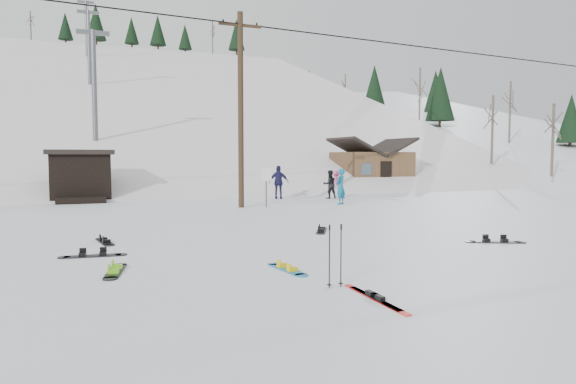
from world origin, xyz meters
name	(u,v)px	position (x,y,z in m)	size (l,w,h in m)	color
ground	(344,275)	(0.00, 0.00, 0.00)	(200.00, 200.00, 0.00)	white
ski_slope	(130,275)	(0.00, 55.00, -12.00)	(60.00, 75.00, 45.00)	white
ridge_right	(416,252)	(38.00, 50.00, -11.00)	(34.00, 85.00, 36.00)	white
treeline_right	(444,176)	(36.00, 42.00, 0.00)	(20.00, 60.00, 10.00)	black
treeline_crest	(114,170)	(0.00, 86.00, 0.00)	(50.00, 6.00, 10.00)	black
utility_pole	(241,107)	(2.00, 14.00, 4.68)	(2.00, 0.26, 9.00)	#3A2819
trail_sign	(266,180)	(3.10, 13.58, 1.27)	(0.50, 0.09, 1.85)	#595B60
lift_hut	(81,175)	(-5.00, 20.94, 1.36)	(3.40, 4.10, 2.75)	black
lift_tower_near	(94,79)	(-4.00, 30.00, 7.86)	(2.20, 0.36, 8.00)	#595B60
lift_tower_mid	(89,43)	(-4.00, 50.00, 14.36)	(2.20, 0.36, 8.00)	#595B60
lift_tower_far	(86,25)	(-4.00, 70.00, 20.86)	(2.20, 0.36, 8.00)	#595B60
cabin	(371,169)	(15.00, 24.00, 1.48)	(5.39, 4.40, 3.77)	brown
hero_snowboard	(287,269)	(-0.90, 0.85, 0.03)	(0.43, 1.47, 0.10)	#1B7BB3
hero_skis	(375,298)	(-0.34, -1.76, 0.03)	(0.13, 1.97, 0.10)	red
ski_poles	(335,255)	(-0.60, -0.79, 0.60)	(0.32, 0.08, 1.16)	black
board_scatter_a	(93,255)	(-4.68, 3.94, 0.03)	(1.57, 0.43, 0.11)	black
board_scatter_b	(105,241)	(-4.34, 5.98, 0.03)	(0.48, 1.51, 0.11)	black
board_scatter_c	(115,271)	(-4.28, 2.01, 0.03)	(0.56, 1.56, 0.11)	black
board_scatter_d	(495,241)	(5.77, 1.92, 0.03)	(1.51, 0.91, 0.12)	black
board_scatter_f	(322,230)	(2.21, 5.68, 0.03)	(0.89, 1.38, 0.11)	black
skier_teal	(341,186)	(7.06, 13.69, 0.89)	(0.65, 0.43, 1.78)	#0E668D
skier_dark	(330,184)	(8.12, 17.04, 0.80)	(0.78, 0.61, 1.61)	black
skier_pink	(336,182)	(10.50, 20.89, 0.72)	(0.94, 0.54, 1.45)	#DF4E85
skier_navy	(279,182)	(5.35, 17.88, 0.94)	(1.10, 0.46, 1.88)	#1B1B43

